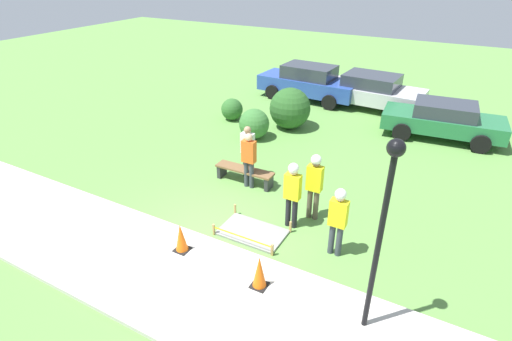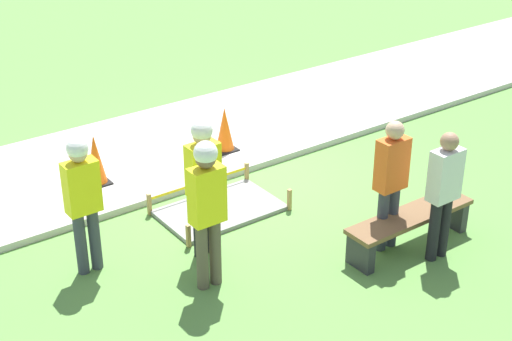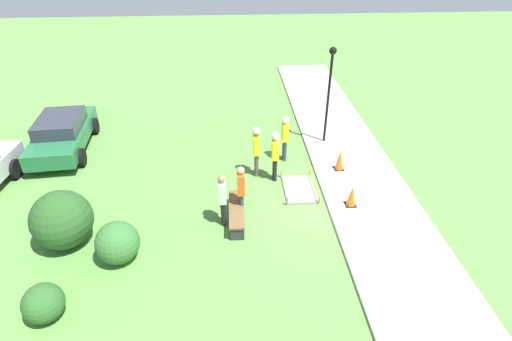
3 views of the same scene
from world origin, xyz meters
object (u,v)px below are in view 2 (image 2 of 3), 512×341
object	(u,v)px
bystander_in_orange_shirt	(391,178)
traffic_cone_far_patch	(95,160)
park_bench	(410,223)
worker_supervisor	(82,194)
traffic_cone_near_patch	(225,129)
bystander_in_gray_shirt	(444,189)
worker_assistant	(207,201)
worker_trainee	(203,176)

from	to	relation	value
bystander_in_orange_shirt	traffic_cone_far_patch	bearing A→B (deg)	-57.44
traffic_cone_far_patch	park_bench	size ratio (longest dim) A/B	0.41
park_bench	bystander_in_orange_shirt	distance (m)	0.71
worker_supervisor	traffic_cone_far_patch	bearing A→B (deg)	-118.15
bystander_in_orange_shirt	traffic_cone_near_patch	bearing A→B (deg)	-87.42
worker_supervisor	bystander_in_gray_shirt	size ratio (longest dim) A/B	1.04
worker_assistant	worker_supervisor	bearing A→B (deg)	-48.12
park_bench	bystander_in_gray_shirt	world-z (taller)	bystander_in_gray_shirt
worker_assistant	bystander_in_gray_shirt	world-z (taller)	worker_assistant
bystander_in_orange_shirt	bystander_in_gray_shirt	bearing A→B (deg)	122.89
worker_assistant	worker_trainee	bearing A→B (deg)	-118.89
traffic_cone_far_patch	worker_assistant	distance (m)	3.04
park_bench	worker_trainee	bearing A→B (deg)	-32.28
traffic_cone_far_patch	traffic_cone_near_patch	bearing A→B (deg)	176.09
traffic_cone_near_patch	park_bench	xyz separation A→B (m)	(-0.40, 3.59, -0.12)
worker_supervisor	bystander_in_orange_shirt	bearing A→B (deg)	152.21
traffic_cone_near_patch	worker_assistant	distance (m)	3.59
worker_supervisor	bystander_in_gray_shirt	bearing A→B (deg)	147.98
worker_trainee	bystander_in_gray_shirt	xyz separation A→B (m)	(-2.29, 1.76, -0.13)
traffic_cone_far_patch	worker_assistant	xyz separation A→B (m)	(-0.01, 2.97, 0.65)
traffic_cone_near_patch	bystander_in_orange_shirt	distance (m)	3.48
worker_assistant	bystander_in_orange_shirt	world-z (taller)	worker_assistant
bystander_in_orange_shirt	worker_supervisor	bearing A→B (deg)	-27.79
traffic_cone_far_patch	bystander_in_gray_shirt	world-z (taller)	bystander_in_gray_shirt
worker_trainee	bystander_in_gray_shirt	distance (m)	2.89
traffic_cone_far_patch	worker_assistant	bearing A→B (deg)	90.21
traffic_cone_near_patch	worker_assistant	xyz separation A→B (m)	(2.12, 2.82, 0.67)
worker_supervisor	worker_assistant	xyz separation A→B (m)	(-1.00, 1.12, 0.08)
bystander_in_gray_shirt	worker_supervisor	bearing A→B (deg)	-32.02
worker_supervisor	worker_assistant	distance (m)	1.50
traffic_cone_near_patch	worker_trainee	world-z (taller)	worker_trainee
park_bench	worker_supervisor	world-z (taller)	worker_supervisor
traffic_cone_far_patch	park_bench	world-z (taller)	traffic_cone_far_patch
park_bench	bystander_in_gray_shirt	bearing A→B (deg)	105.13
traffic_cone_near_patch	traffic_cone_far_patch	size ratio (longest dim) A/B	0.94
traffic_cone_far_patch	bystander_in_gray_shirt	xyz separation A→B (m)	(-2.63, 4.12, 0.48)
worker_supervisor	worker_assistant	world-z (taller)	worker_assistant
traffic_cone_far_patch	worker_supervisor	xyz separation A→B (m)	(0.99, 1.85, 0.57)
traffic_cone_near_patch	worker_supervisor	bearing A→B (deg)	28.67
traffic_cone_near_patch	worker_supervisor	size ratio (longest dim) A/B	0.41
traffic_cone_near_patch	worker_supervisor	distance (m)	3.61
traffic_cone_near_patch	worker_supervisor	world-z (taller)	worker_supervisor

